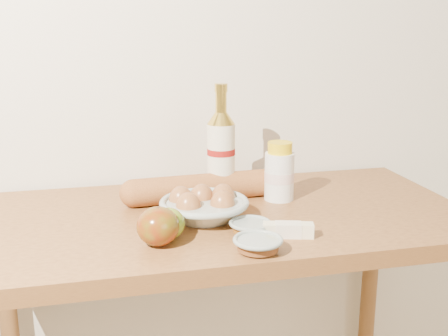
{
  "coord_description": "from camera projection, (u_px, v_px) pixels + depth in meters",
  "views": [
    {
      "loc": [
        -0.29,
        -0.07,
        1.35
      ],
      "look_at": [
        0.0,
        1.15,
        1.02
      ],
      "focal_mm": 45.0,
      "sensor_mm": 36.0,
      "label": 1
    }
  ],
  "objects": [
    {
      "name": "back_wall",
      "position": [
        194.0,
        39.0,
        1.56
      ],
      "size": [
        3.5,
        0.02,
        2.6
      ],
      "primitive_type": "cube",
      "color": "beige",
      "rests_on": "ground"
    },
    {
      "name": "egg_bowl",
      "position": [
        204.0,
        206.0,
        1.31
      ],
      "size": [
        0.22,
        0.22,
        0.07
      ],
      "rotation": [
        0.0,
        0.0,
        -0.05
      ],
      "color": "#99A7A2",
      "rests_on": "table"
    },
    {
      "name": "table",
      "position": [
        221.0,
        260.0,
        1.39
      ],
      "size": [
        1.2,
        0.6,
        0.9
      ],
      "color": "#976130",
      "rests_on": "ground"
    },
    {
      "name": "cream_bottle",
      "position": [
        279.0,
        173.0,
        1.44
      ],
      "size": [
        0.09,
        0.09,
        0.15
      ],
      "rotation": [
        0.0,
        0.0,
        -0.27
      ],
      "color": "white",
      "rests_on": "table"
    },
    {
      "name": "apple_yellowgreen",
      "position": [
        167.0,
        224.0,
        1.19
      ],
      "size": [
        0.08,
        0.08,
        0.07
      ],
      "rotation": [
        0.0,
        0.0,
        0.09
      ],
      "color": "olive",
      "rests_on": "table"
    },
    {
      "name": "apple_redgreen_front",
      "position": [
        158.0,
        226.0,
        1.15
      ],
      "size": [
        0.11,
        0.11,
        0.08
      ],
      "rotation": [
        0.0,
        0.0,
        0.29
      ],
      "color": "#8C0709",
      "rests_on": "table"
    },
    {
      "name": "baguette",
      "position": [
        202.0,
        187.0,
        1.44
      ],
      "size": [
        0.43,
        0.09,
        0.07
      ],
      "rotation": [
        0.0,
        0.0,
        0.06
      ],
      "color": "#A96733",
      "rests_on": "table"
    },
    {
      "name": "sugar_bowl",
      "position": [
        258.0,
        244.0,
        1.13
      ],
      "size": [
        0.13,
        0.13,
        0.03
      ],
      "rotation": [
        0.0,
        0.0,
        -0.32
      ],
      "color": "#909D97",
      "rests_on": "table"
    },
    {
      "name": "butter_stick",
      "position": [
        288.0,
        230.0,
        1.2
      ],
      "size": [
        0.11,
        0.06,
        0.03
      ],
      "rotation": [
        0.0,
        0.0,
        -0.28
      ],
      "color": "beige",
      "rests_on": "table"
    },
    {
      "name": "bourbon_bottle",
      "position": [
        221.0,
        152.0,
        1.45
      ],
      "size": [
        0.09,
        0.09,
        0.3
      ],
      "rotation": [
        0.0,
        0.0,
        0.31
      ],
      "color": "beige",
      "rests_on": "table"
    },
    {
      "name": "syrup_bowl",
      "position": [
        250.0,
        227.0,
        1.23
      ],
      "size": [
        0.11,
        0.11,
        0.03
      ],
      "rotation": [
        0.0,
        0.0,
        -0.22
      ],
      "color": "gray",
      "rests_on": "table"
    }
  ]
}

